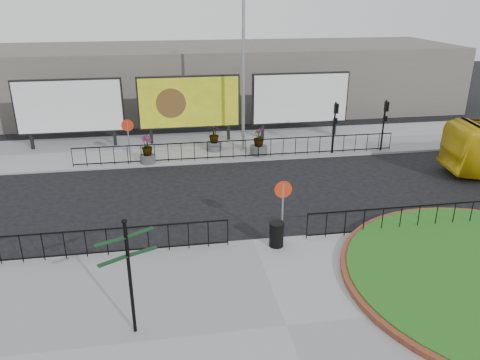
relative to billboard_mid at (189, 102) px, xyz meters
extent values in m
plane|color=black|center=(1.50, -12.97, -2.60)|extent=(90.00, 90.00, 0.00)
cube|color=gray|center=(1.50, -17.97, -2.54)|extent=(30.00, 10.00, 0.12)
cube|color=gray|center=(1.50, -0.97, -2.54)|extent=(44.00, 6.00, 0.12)
cylinder|color=gray|center=(-3.50, -3.57, -1.28)|extent=(0.07, 0.07, 2.40)
cylinder|color=#B4280C|center=(-3.50, -3.57, -0.33)|extent=(0.64, 0.03, 0.64)
cylinder|color=white|center=(-3.50, -3.55, -0.33)|extent=(0.50, 0.03, 0.50)
cylinder|color=gray|center=(2.50, -13.37, -1.28)|extent=(0.07, 0.07, 2.40)
cylinder|color=#B4280C|center=(2.50, -13.37, -0.33)|extent=(0.64, 0.03, 0.64)
cylinder|color=white|center=(2.50, -13.35, -0.33)|extent=(0.50, 0.03, 0.50)
cube|color=black|center=(-9.40, 0.03, -1.98)|extent=(0.18, 0.18, 1.00)
cube|color=black|center=(-4.60, 0.03, -1.98)|extent=(0.18, 0.18, 1.00)
cube|color=black|center=(-7.00, 0.03, 0.02)|extent=(6.20, 0.25, 3.20)
cube|color=silver|center=(-7.00, -0.13, 0.02)|extent=(6.00, 0.06, 3.00)
cube|color=black|center=(-2.40, 0.03, -1.98)|extent=(0.18, 0.18, 1.00)
cube|color=black|center=(2.40, 0.03, -1.98)|extent=(0.18, 0.18, 1.00)
cube|color=black|center=(0.00, 0.03, 0.02)|extent=(6.20, 0.25, 3.20)
cube|color=yellow|center=(0.00, -0.13, 0.02)|extent=(6.00, 0.06, 3.00)
cube|color=black|center=(4.60, 0.03, -1.98)|extent=(0.18, 0.18, 1.00)
cube|color=black|center=(9.40, 0.03, -1.98)|extent=(0.18, 0.18, 1.00)
cube|color=black|center=(7.00, 0.03, 0.02)|extent=(6.20, 0.25, 3.20)
cube|color=silver|center=(7.00, -0.13, 0.02)|extent=(6.00, 0.06, 3.00)
cylinder|color=gray|center=(3.00, -1.97, 2.02)|extent=(0.18, 0.18, 9.00)
cylinder|color=black|center=(8.00, -3.57, -0.98)|extent=(0.10, 0.10, 3.00)
cube|color=black|center=(8.00, -3.69, 0.17)|extent=(0.22, 0.18, 0.55)
cube|color=black|center=(8.00, -3.69, -0.53)|extent=(0.20, 0.16, 0.30)
cylinder|color=black|center=(11.00, -3.57, -0.98)|extent=(0.10, 0.10, 3.00)
cube|color=black|center=(11.00, -3.69, 0.17)|extent=(0.22, 0.18, 0.55)
cube|color=black|center=(11.00, -3.69, -0.53)|extent=(0.20, 0.16, 0.30)
cube|color=#5C5751|center=(1.50, 9.03, -0.10)|extent=(40.00, 10.00, 5.00)
cylinder|color=black|center=(-2.67, -17.51, -0.82)|extent=(0.09, 0.09, 3.32)
sphere|color=black|center=(-2.67, -17.51, 0.89)|extent=(0.15, 0.15, 0.15)
cube|color=black|center=(-3.05, -17.68, 0.44)|extent=(0.77, 0.45, 0.03)
cube|color=black|center=(-2.32, -17.29, 0.44)|extent=(0.73, 0.54, 0.03)
cube|color=black|center=(-3.03, -17.71, -0.09)|extent=(0.75, 0.51, 0.03)
cube|color=black|center=(-2.29, -17.34, -0.09)|extent=(0.77, 0.45, 0.03)
cylinder|color=black|center=(2.26, -13.57, -2.04)|extent=(0.53, 0.53, 0.88)
cylinder|color=black|center=(2.26, -13.57, -1.57)|extent=(0.57, 0.57, 0.06)
cylinder|color=#4C4C4F|center=(-2.57, -3.57, -2.26)|extent=(0.85, 0.85, 0.44)
imported|color=#235115|center=(-2.57, -3.57, -1.50)|extent=(0.84, 0.84, 1.08)
cylinder|color=#4C4C4F|center=(1.26, -1.97, -2.24)|extent=(0.91, 0.91, 0.47)
imported|color=#235115|center=(1.26, -1.97, -1.48)|extent=(0.81, 0.81, 1.04)
cylinder|color=#4C4C4F|center=(3.70, -3.17, -2.22)|extent=(0.97, 0.97, 0.51)
imported|color=#235115|center=(3.70, -3.17, -1.43)|extent=(0.63, 0.63, 1.08)
camera|label=1|loc=(-1.51, -28.26, 6.18)|focal=35.00mm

